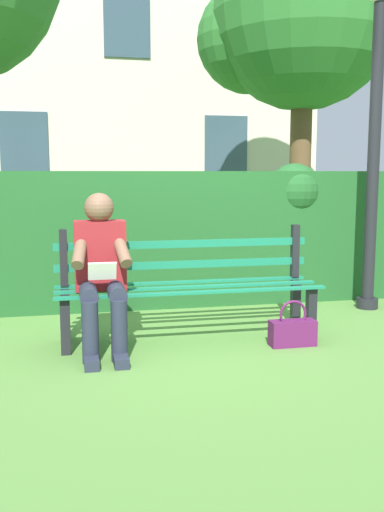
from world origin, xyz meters
name	(u,v)px	position (x,y,z in m)	size (l,w,h in m)	color
ground	(189,340)	(0.00, 0.00, 0.00)	(60.00, 60.00, 0.00)	#517F38
park_bench	(188,285)	(0.00, -0.07, 0.43)	(2.07, 0.48, 0.88)	black
person_seated	(101,268)	(0.68, 0.10, 0.62)	(0.44, 0.73, 1.17)	maroon
hedge_backdrop	(144,235)	(0.18, -1.37, 0.69)	(5.23, 0.68, 1.41)	#1E5123
building_facade	(121,80)	(-0.30, -8.81, 3.33)	(8.01, 2.96, 6.67)	beige
handbag	(293,331)	(-0.74, 0.31, 0.11)	(0.35, 0.13, 0.36)	#59194C
tree_far	(294,21)	(-2.45, -4.09, 3.53)	(2.87, 2.74, 4.97)	brown
lamp_post	(376,112)	(-1.93, -0.71, 1.88)	(0.28, 0.28, 3.12)	black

